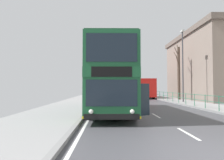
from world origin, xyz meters
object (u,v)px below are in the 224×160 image
(background_bus_far_lane, at_px, (142,88))
(bare_tree_far_00, at_px, (179,72))
(double_decker_bus_main, at_px, (111,79))
(street_lamp_far_side, at_px, (183,60))
(background_building_00, at_px, (223,66))

(background_bus_far_lane, height_order, bare_tree_far_00, bare_tree_far_00)
(double_decker_bus_main, xyz_separation_m, bare_tree_far_00, (9.29, 12.51, 1.51))
(bare_tree_far_00, bearing_deg, street_lamp_far_side, -104.03)
(double_decker_bus_main, height_order, street_lamp_far_side, street_lamp_far_side)
(background_bus_far_lane, bearing_deg, double_decker_bus_main, -106.30)
(street_lamp_far_side, bearing_deg, bare_tree_far_00, 75.97)
(double_decker_bus_main, distance_m, background_building_00, 23.05)
(background_building_00, bearing_deg, bare_tree_far_00, -159.46)
(street_lamp_far_side, distance_m, bare_tree_far_00, 4.54)
(street_lamp_far_side, bearing_deg, background_bus_far_lane, 103.39)
(double_decker_bus_main, xyz_separation_m, street_lamp_far_side, (8.22, 8.21, 2.49))
(bare_tree_far_00, bearing_deg, background_bus_far_lane, 118.91)
(background_bus_far_lane, xyz_separation_m, street_lamp_far_side, (2.61, -10.97, 3.10))
(street_lamp_far_side, bearing_deg, background_building_00, 39.35)
(street_lamp_far_side, bearing_deg, double_decker_bus_main, -135.02)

